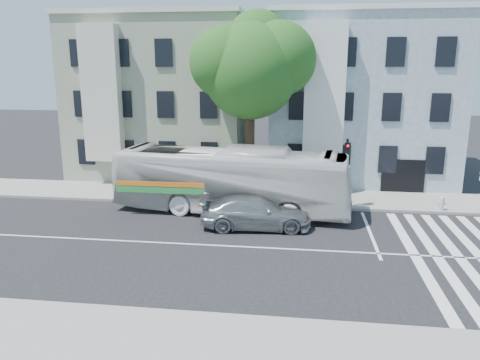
% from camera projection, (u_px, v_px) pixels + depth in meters
% --- Properties ---
extents(ground, '(120.00, 120.00, 0.00)m').
position_uv_depth(ground, '(229.00, 246.00, 20.84)').
color(ground, black).
rests_on(ground, ground).
extents(sidewalk_far, '(80.00, 4.00, 0.15)m').
position_uv_depth(sidewalk_far, '(249.00, 196.00, 28.53)').
color(sidewalk_far, gray).
rests_on(sidewalk_far, ground).
extents(sidewalk_near, '(80.00, 4.00, 0.15)m').
position_uv_depth(sidewalk_near, '(185.00, 350.00, 13.12)').
color(sidewalk_near, gray).
rests_on(sidewalk_near, ground).
extents(building_left, '(12.00, 10.00, 11.00)m').
position_uv_depth(building_left, '(166.00, 98.00, 34.85)').
color(building_left, gray).
rests_on(building_left, ground).
extents(building_right, '(12.00, 10.00, 11.00)m').
position_uv_depth(building_right, '(358.00, 99.00, 33.09)').
color(building_right, '#86989F').
rests_on(building_right, ground).
extents(street_tree, '(7.30, 5.90, 11.10)m').
position_uv_depth(street_tree, '(252.00, 65.00, 27.37)').
color(street_tree, '#2D2116').
rests_on(street_tree, ground).
extents(bus, '(4.50, 13.13, 3.58)m').
position_uv_depth(bus, '(231.00, 180.00, 25.30)').
color(bus, silver).
rests_on(bus, ground).
extents(sedan, '(2.68, 5.63, 1.58)m').
position_uv_depth(sedan, '(256.00, 212.00, 23.04)').
color(sedan, '#A5A8AC').
rests_on(sedan, ground).
extents(hedge, '(8.51, 0.98, 0.70)m').
position_uv_depth(hedge, '(189.00, 193.00, 27.71)').
color(hedge, '#2F6420').
rests_on(hedge, sidewalk_far).
extents(traffic_signal, '(0.40, 0.52, 3.98)m').
position_uv_depth(traffic_signal, '(346.00, 165.00, 25.49)').
color(traffic_signal, black).
rests_on(traffic_signal, ground).
extents(fire_hydrant, '(0.44, 0.26, 0.79)m').
position_uv_depth(fire_hydrant, '(442.00, 203.00, 25.42)').
color(fire_hydrant, '#BABAB6').
rests_on(fire_hydrant, sidewalk_far).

